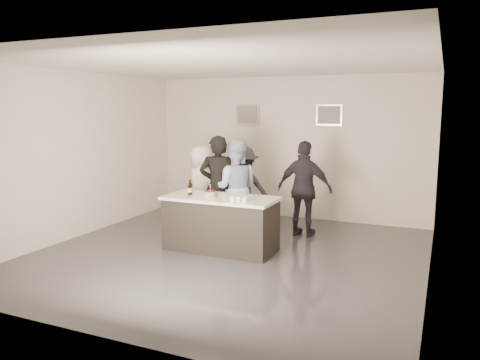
{
  "coord_description": "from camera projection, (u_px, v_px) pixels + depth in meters",
  "views": [
    {
      "loc": [
        3.1,
        -6.56,
        2.33
      ],
      "look_at": [
        0.0,
        0.5,
        1.15
      ],
      "focal_mm": 35.0,
      "sensor_mm": 36.0,
      "label": 1
    }
  ],
  "objects": [
    {
      "name": "floor",
      "position": [
        228.0,
        255.0,
        7.52
      ],
      "size": [
        6.0,
        6.0,
        0.0
      ],
      "primitive_type": "plane",
      "color": "#3D3D42",
      "rests_on": "ground"
    },
    {
      "name": "ceiling",
      "position": [
        227.0,
        64.0,
        7.07
      ],
      "size": [
        6.0,
        6.0,
        0.0
      ],
      "primitive_type": "plane",
      "rotation": [
        3.14,
        0.0,
        0.0
      ],
      "color": "white"
    },
    {
      "name": "wall_back",
      "position": [
        287.0,
        148.0,
        10.01
      ],
      "size": [
        6.0,
        0.04,
        3.0
      ],
      "primitive_type": "cube",
      "color": "silver",
      "rests_on": "ground"
    },
    {
      "name": "wall_front",
      "position": [
        96.0,
        194.0,
        4.58
      ],
      "size": [
        6.0,
        0.04,
        3.0
      ],
      "primitive_type": "cube",
      "color": "silver",
      "rests_on": "ground"
    },
    {
      "name": "wall_left",
      "position": [
        78.0,
        155.0,
        8.49
      ],
      "size": [
        0.04,
        6.0,
        3.0
      ],
      "primitive_type": "cube",
      "color": "silver",
      "rests_on": "ground"
    },
    {
      "name": "wall_right",
      "position": [
        435.0,
        173.0,
        6.1
      ],
      "size": [
        0.04,
        6.0,
        3.0
      ],
      "primitive_type": "cube",
      "color": "silver",
      "rests_on": "ground"
    },
    {
      "name": "picture_left",
      "position": [
        248.0,
        115.0,
        10.23
      ],
      "size": [
        0.54,
        0.04,
        0.44
      ],
      "primitive_type": "cube",
      "color": "#B2B2B7",
      "rests_on": "wall_back"
    },
    {
      "name": "picture_right",
      "position": [
        329.0,
        115.0,
        9.52
      ],
      "size": [
        0.54,
        0.04,
        0.44
      ],
      "primitive_type": "cube",
      "color": "#B2B2B7",
      "rests_on": "wall_back"
    },
    {
      "name": "bar_counter",
      "position": [
        221.0,
        223.0,
        7.73
      ],
      "size": [
        1.86,
        0.86,
        0.9
      ],
      "primitive_type": "cube",
      "color": "white",
      "rests_on": "ground"
    },
    {
      "name": "cake",
      "position": [
        210.0,
        194.0,
        7.69
      ],
      "size": [
        0.21,
        0.21,
        0.07
      ],
      "primitive_type": "cylinder",
      "color": "orange",
      "rests_on": "bar_counter"
    },
    {
      "name": "beer_bottle_a",
      "position": [
        190.0,
        186.0,
        7.93
      ],
      "size": [
        0.07,
        0.07,
        0.26
      ],
      "primitive_type": "cylinder",
      "color": "black",
      "rests_on": "bar_counter"
    },
    {
      "name": "beer_bottle_b",
      "position": [
        190.0,
        187.0,
        7.78
      ],
      "size": [
        0.07,
        0.07,
        0.26
      ],
      "primitive_type": "cylinder",
      "color": "black",
      "rests_on": "bar_counter"
    },
    {
      "name": "tumbler_cluster",
      "position": [
        241.0,
        198.0,
        7.35
      ],
      "size": [
        0.3,
        0.3,
        0.08
      ],
      "primitive_type": "cube",
      "color": "orange",
      "rests_on": "bar_counter"
    },
    {
      "name": "candles",
      "position": [
        197.0,
        199.0,
        7.44
      ],
      "size": [
        0.24,
        0.08,
        0.01
      ],
      "primitive_type": "cube",
      "color": "pink",
      "rests_on": "bar_counter"
    },
    {
      "name": "person_main_black",
      "position": [
        218.0,
        187.0,
        8.46
      ],
      "size": [
        0.79,
        0.66,
        1.86
      ],
      "primitive_type": "imported",
      "rotation": [
        0.0,
        0.0,
        3.5
      ],
      "color": "black",
      "rests_on": "ground"
    },
    {
      "name": "person_main_blue",
      "position": [
        235.0,
        188.0,
        8.48
      ],
      "size": [
        1.05,
        0.93,
        1.79
      ],
      "primitive_type": "imported",
      "rotation": [
        0.0,
        0.0,
        3.48
      ],
      "color": "silver",
      "rests_on": "ground"
    },
    {
      "name": "person_guest_left",
      "position": [
        201.0,
        187.0,
        9.1
      ],
      "size": [
        0.94,
        0.81,
        1.63
      ],
      "primitive_type": "imported",
      "rotation": [
        0.0,
        0.0,
        2.7
      ],
      "color": "white",
      "rests_on": "ground"
    },
    {
      "name": "person_guest_right",
      "position": [
        305.0,
        189.0,
        8.53
      ],
      "size": [
        1.05,
        0.49,
        1.76
      ],
      "primitive_type": "imported",
      "rotation": [
        0.0,
        0.0,
        3.08
      ],
      "color": "#25242B",
      "rests_on": "ground"
    },
    {
      "name": "person_guest_back",
      "position": [
        243.0,
        188.0,
        9.11
      ],
      "size": [
        1.17,
        0.88,
        1.61
      ],
      "primitive_type": "imported",
      "rotation": [
        0.0,
        0.0,
        3.44
      ],
      "color": "#343039",
      "rests_on": "ground"
    }
  ]
}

